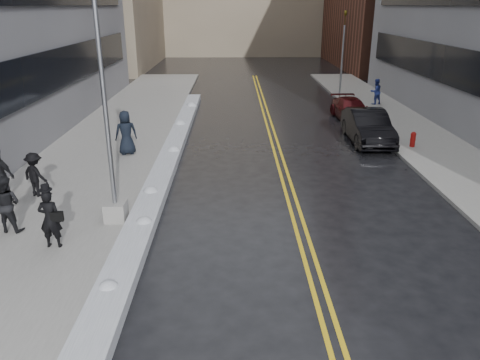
{
  "coord_description": "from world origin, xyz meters",
  "views": [
    {
      "loc": [
        0.43,
        -11.47,
        6.55
      ],
      "look_at": [
        0.62,
        2.49,
        1.3
      ],
      "focal_mm": 35.0,
      "sensor_mm": 36.0,
      "label": 1
    }
  ],
  "objects_px": {
    "pedestrian_c": "(126,133)",
    "pedestrian_e": "(35,175)",
    "lamppost": "(109,148)",
    "pedestrian_d": "(0,175)",
    "pedestrian_fedora": "(50,219)",
    "car_maroon": "(351,109)",
    "pedestrian_east": "(376,92)",
    "pedestrian_b": "(6,204)",
    "traffic_signal": "(343,50)",
    "fire_hydrant": "(413,139)",
    "car_black": "(368,127)"
  },
  "relations": [
    {
      "from": "traffic_signal",
      "to": "car_maroon",
      "type": "bearing_deg",
      "value": -97.34
    },
    {
      "from": "pedestrian_e",
      "to": "pedestrian_east",
      "type": "xyz_separation_m",
      "value": [
        16.67,
        16.12,
        0.06
      ]
    },
    {
      "from": "pedestrian_e",
      "to": "pedestrian_b",
      "type": "bearing_deg",
      "value": 122.43
    },
    {
      "from": "lamppost",
      "to": "pedestrian_east",
      "type": "bearing_deg",
      "value": 53.64
    },
    {
      "from": "pedestrian_e",
      "to": "car_black",
      "type": "relative_size",
      "value": 0.32
    },
    {
      "from": "pedestrian_fedora",
      "to": "pedestrian_d",
      "type": "xyz_separation_m",
      "value": [
        -2.83,
        3.18,
        0.13
      ]
    },
    {
      "from": "fire_hydrant",
      "to": "pedestrian_d",
      "type": "distance_m",
      "value": 17.74
    },
    {
      "from": "traffic_signal",
      "to": "pedestrian_d",
      "type": "distance_m",
      "value": 26.11
    },
    {
      "from": "traffic_signal",
      "to": "pedestrian_east",
      "type": "xyz_separation_m",
      "value": [
        1.6,
        -3.8,
        -2.4
      ]
    },
    {
      "from": "lamppost",
      "to": "traffic_signal",
      "type": "xyz_separation_m",
      "value": [
        11.8,
        22.0,
        0.87
      ]
    },
    {
      "from": "pedestrian_b",
      "to": "pedestrian_east",
      "type": "xyz_separation_m",
      "value": [
        16.41,
        18.87,
        -0.01
      ]
    },
    {
      "from": "traffic_signal",
      "to": "pedestrian_b",
      "type": "distance_m",
      "value": 27.2
    },
    {
      "from": "fire_hydrant",
      "to": "pedestrian_fedora",
      "type": "distance_m",
      "value": 16.76
    },
    {
      "from": "fire_hydrant",
      "to": "pedestrian_fedora",
      "type": "xyz_separation_m",
      "value": [
        -13.66,
        -9.7,
        0.45
      ]
    },
    {
      "from": "pedestrian_fedora",
      "to": "pedestrian_east",
      "type": "distance_m",
      "value": 24.77
    },
    {
      "from": "pedestrian_b",
      "to": "fire_hydrant",
      "type": "bearing_deg",
      "value": -142.47
    },
    {
      "from": "pedestrian_east",
      "to": "car_black",
      "type": "distance_m",
      "value": 9.4
    },
    {
      "from": "traffic_signal",
      "to": "pedestrian_e",
      "type": "relative_size",
      "value": 3.77
    },
    {
      "from": "pedestrian_fedora",
      "to": "car_maroon",
      "type": "relative_size",
      "value": 0.39
    },
    {
      "from": "fire_hydrant",
      "to": "car_black",
      "type": "relative_size",
      "value": 0.15
    },
    {
      "from": "pedestrian_b",
      "to": "pedestrian_c",
      "type": "bearing_deg",
      "value": -95.85
    },
    {
      "from": "fire_hydrant",
      "to": "pedestrian_c",
      "type": "relative_size",
      "value": 0.37
    },
    {
      "from": "fire_hydrant",
      "to": "pedestrian_d",
      "type": "height_order",
      "value": "pedestrian_d"
    },
    {
      "from": "lamppost",
      "to": "car_black",
      "type": "distance_m",
      "value": 14.07
    },
    {
      "from": "lamppost",
      "to": "car_black",
      "type": "xyz_separation_m",
      "value": [
        10.45,
        9.27,
        -1.71
      ]
    },
    {
      "from": "fire_hydrant",
      "to": "pedestrian_e",
      "type": "distance_m",
      "value": 16.66
    },
    {
      "from": "pedestrian_c",
      "to": "pedestrian_d",
      "type": "height_order",
      "value": "pedestrian_c"
    },
    {
      "from": "pedestrian_fedora",
      "to": "lamppost",
      "type": "bearing_deg",
      "value": -128.18
    },
    {
      "from": "pedestrian_fedora",
      "to": "pedestrian_c",
      "type": "distance_m",
      "value": 8.72
    },
    {
      "from": "pedestrian_b",
      "to": "car_black",
      "type": "xyz_separation_m",
      "value": [
        13.46,
        9.95,
        -0.2
      ]
    },
    {
      "from": "pedestrian_d",
      "to": "pedestrian_e",
      "type": "relative_size",
      "value": 1.24
    },
    {
      "from": "pedestrian_d",
      "to": "lamppost",
      "type": "bearing_deg",
      "value": 179.68
    },
    {
      "from": "pedestrian_e",
      "to": "pedestrian_east",
      "type": "distance_m",
      "value": 23.19
    },
    {
      "from": "pedestrian_b",
      "to": "pedestrian_c",
      "type": "xyz_separation_m",
      "value": [
        1.9,
        7.69,
        0.13
      ]
    },
    {
      "from": "traffic_signal",
      "to": "car_black",
      "type": "relative_size",
      "value": 1.2
    },
    {
      "from": "pedestrian_d",
      "to": "car_black",
      "type": "xyz_separation_m",
      "value": [
        14.64,
        7.79,
        -0.31
      ]
    },
    {
      "from": "traffic_signal",
      "to": "pedestrian_fedora",
      "type": "height_order",
      "value": "traffic_signal"
    },
    {
      "from": "pedestrian_fedora",
      "to": "pedestrian_e",
      "type": "relative_size",
      "value": 1.07
    },
    {
      "from": "pedestrian_b",
      "to": "lamppost",
      "type": "bearing_deg",
      "value": -159.32
    },
    {
      "from": "lamppost",
      "to": "pedestrian_d",
      "type": "relative_size",
      "value": 3.87
    },
    {
      "from": "pedestrian_b",
      "to": "pedestrian_e",
      "type": "distance_m",
      "value": 2.77
    },
    {
      "from": "pedestrian_e",
      "to": "car_maroon",
      "type": "relative_size",
      "value": 0.37
    },
    {
      "from": "pedestrian_c",
      "to": "pedestrian_e",
      "type": "distance_m",
      "value": 5.39
    },
    {
      "from": "fire_hydrant",
      "to": "pedestrian_b",
      "type": "height_order",
      "value": "pedestrian_b"
    },
    {
      "from": "pedestrian_c",
      "to": "car_maroon",
      "type": "relative_size",
      "value": 0.46
    },
    {
      "from": "traffic_signal",
      "to": "car_maroon",
      "type": "height_order",
      "value": "traffic_signal"
    },
    {
      "from": "lamppost",
      "to": "pedestrian_fedora",
      "type": "distance_m",
      "value": 2.66
    },
    {
      "from": "lamppost",
      "to": "pedestrian_e",
      "type": "xyz_separation_m",
      "value": [
        -3.27,
        2.08,
        -1.59
      ]
    },
    {
      "from": "lamppost",
      "to": "pedestrian_east",
      "type": "height_order",
      "value": "lamppost"
    },
    {
      "from": "pedestrian_c",
      "to": "pedestrian_e",
      "type": "relative_size",
      "value": 1.25
    }
  ]
}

